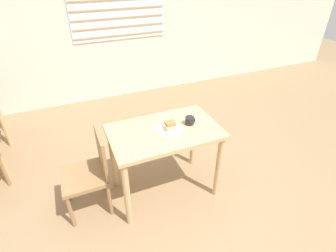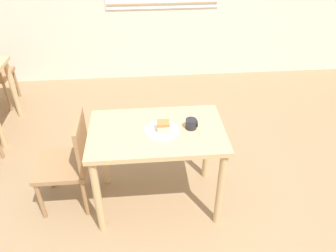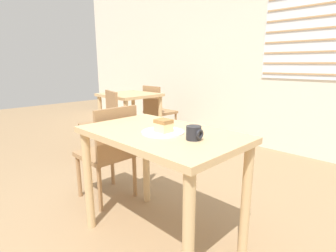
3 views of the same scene
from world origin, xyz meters
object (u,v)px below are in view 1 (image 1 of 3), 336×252
at_px(chair_near_window, 91,170).
at_px(cake_slice, 170,126).
at_px(dining_table_near, 164,141).
at_px(coffee_mug, 190,121).
at_px(plate, 169,130).

height_order(chair_near_window, cake_slice, cake_slice).
distance_m(dining_table_near, coffee_mug, 0.32).
bearing_deg(chair_near_window, coffee_mug, 86.01).
relative_size(cake_slice, coffee_mug, 1.00).
height_order(plate, cake_slice, cake_slice).
height_order(chair_near_window, coffee_mug, coffee_mug).
xyz_separation_m(dining_table_near, plate, (0.04, -0.02, 0.14)).
height_order(dining_table_near, cake_slice, cake_slice).
xyz_separation_m(dining_table_near, cake_slice, (0.05, -0.02, 0.18)).
bearing_deg(coffee_mug, cake_slice, -173.02).
height_order(dining_table_near, plate, plate).
xyz_separation_m(chair_near_window, cake_slice, (0.78, -0.10, 0.37)).
relative_size(dining_table_near, chair_near_window, 1.23).
height_order(dining_table_near, chair_near_window, chair_near_window).
relative_size(plate, cake_slice, 2.84).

